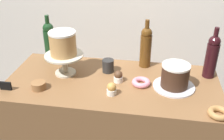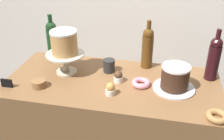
{
  "view_description": "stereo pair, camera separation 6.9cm",
  "coord_description": "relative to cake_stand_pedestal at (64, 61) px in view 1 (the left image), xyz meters",
  "views": [
    {
      "loc": [
        0.23,
        -1.41,
        1.79
      ],
      "look_at": [
        0.0,
        0.0,
        1.01
      ],
      "focal_mm": 43.22,
      "sensor_mm": 36.0,
      "label": 1
    },
    {
      "loc": [
        0.3,
        -1.39,
        1.79
      ],
      "look_at": [
        0.0,
        0.0,
        1.01
      ],
      "focal_mm": 43.22,
      "sensor_mm": 36.0,
      "label": 2
    }
  ],
  "objects": [
    {
      "name": "cookie_stack",
      "position": [
        -0.1,
        -0.2,
        -0.07
      ],
      "size": [
        0.08,
        0.08,
        0.04
      ],
      "color": "olive",
      "rests_on": "display_counter"
    },
    {
      "name": "coffee_cup_ceramic",
      "position": [
        0.27,
        0.07,
        -0.05
      ],
      "size": [
        0.08,
        0.08,
        0.08
      ],
      "color": "#282828",
      "rests_on": "display_counter"
    },
    {
      "name": "donut_pink",
      "position": [
        0.49,
        -0.06,
        -0.08
      ],
      "size": [
        0.11,
        0.11,
        0.03
      ],
      "color": "pink",
      "rests_on": "display_counter"
    },
    {
      "name": "cupcake_caramel",
      "position": [
        0.33,
        -0.19,
        -0.06
      ],
      "size": [
        0.06,
        0.06,
        0.07
      ],
      "color": "white",
      "rests_on": "display_counter"
    },
    {
      "name": "cupcake_chocolate",
      "position": [
        0.35,
        -0.04,
        -0.06
      ],
      "size": [
        0.06,
        0.06,
        0.07
      ],
      "color": "white",
      "rests_on": "display_counter"
    },
    {
      "name": "wine_bottle_amber",
      "position": [
        0.5,
        0.19,
        0.05
      ],
      "size": [
        0.08,
        0.08,
        0.33
      ],
      "color": "#5B3814",
      "rests_on": "display_counter"
    },
    {
      "name": "display_counter",
      "position": [
        0.31,
        -0.05,
        -0.56
      ],
      "size": [
        1.31,
        0.61,
        0.93
      ],
      "color": "brown",
      "rests_on": "ground_plane"
    },
    {
      "name": "cake_stand_pedestal",
      "position": [
        0.0,
        0.0,
        0.0
      ],
      "size": [
        0.24,
        0.24,
        0.14
      ],
      "color": "beige",
      "rests_on": "display_counter"
    },
    {
      "name": "silver_serving_platter",
      "position": [
        0.69,
        -0.06,
        -0.09
      ],
      "size": [
        0.25,
        0.25,
        0.01
      ],
      "color": "silver",
      "rests_on": "display_counter"
    },
    {
      "name": "donut_maple",
      "position": [
        0.9,
        -0.3,
        -0.08
      ],
      "size": [
        0.11,
        0.11,
        0.03
      ],
      "color": "#B27F47",
      "rests_on": "display_counter"
    },
    {
      "name": "white_layer_cake",
      "position": [
        0.0,
        -0.0,
        0.12
      ],
      "size": [
        0.17,
        0.17,
        0.15
      ],
      "color": "tan",
      "rests_on": "cake_stand_pedestal"
    },
    {
      "name": "price_sign_chalkboard",
      "position": [
        -0.28,
        -0.24,
        -0.07
      ],
      "size": [
        0.07,
        0.01,
        0.05
      ],
      "color": "black",
      "rests_on": "display_counter"
    },
    {
      "name": "wine_bottle_dark_red",
      "position": [
        0.91,
        0.12,
        0.05
      ],
      "size": [
        0.08,
        0.08,
        0.33
      ],
      "color": "black",
      "rests_on": "display_counter"
    },
    {
      "name": "wine_bottle_green",
      "position": [
        -0.16,
        0.18,
        0.05
      ],
      "size": [
        0.08,
        0.08,
        0.33
      ],
      "color": "#193D1E",
      "rests_on": "display_counter"
    },
    {
      "name": "chocolate_round_cake",
      "position": [
        0.69,
        -0.06,
        -0.01
      ],
      "size": [
        0.16,
        0.16,
        0.14
      ],
      "color": "#3D2619",
      "rests_on": "silver_serving_platter"
    }
  ]
}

